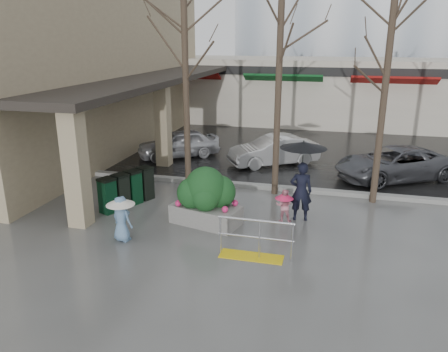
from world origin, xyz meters
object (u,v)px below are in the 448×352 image
at_px(tree_midwest, 280,38).
at_px(car_c, 394,163).
at_px(tree_mideast, 389,51).
at_px(woman, 302,173).
at_px(child_blue, 121,214).
at_px(child_pink, 284,203).
at_px(tree_west, 185,43).
at_px(car_b, 274,150).
at_px(handrail, 254,244).
at_px(planter, 206,197).
at_px(car_a, 179,144).
at_px(news_boxes, 127,189).

bearing_deg(tree_midwest, car_c, 33.33).
bearing_deg(tree_mideast, woman, -136.66).
xyz_separation_m(tree_mideast, child_blue, (-6.75, -4.74, -4.10)).
relative_size(woman, child_pink, 2.42).
relative_size(tree_west, car_b, 1.78).
relative_size(handrail, tree_mideast, 0.29).
relative_size(tree_mideast, planter, 2.99).
relative_size(car_a, car_b, 0.97).
bearing_deg(tree_midwest, tree_west, -180.00).
relative_size(news_boxes, car_b, 0.53).
height_order(tree_west, tree_mideast, tree_west).
xyz_separation_m(planter, car_b, (1.01, 6.71, -0.20)).
relative_size(woman, planter, 1.13).
height_order(handrail, tree_midwest, tree_midwest).
relative_size(tree_midwest, car_a, 1.89).
bearing_deg(planter, car_b, 81.42).
height_order(handrail, child_blue, child_blue).
distance_m(woman, car_b, 6.03).
height_order(tree_midwest, child_pink, tree_midwest).
xyz_separation_m(tree_mideast, news_boxes, (-7.78, -2.33, -4.30)).
xyz_separation_m(tree_mideast, child_pink, (-2.69, -2.38, -4.28)).
bearing_deg(car_b, planter, -40.91).
bearing_deg(child_pink, tree_west, -34.73).
xyz_separation_m(tree_midwest, tree_mideast, (3.30, -0.00, -0.37)).
distance_m(child_blue, news_boxes, 2.63).
bearing_deg(tree_mideast, car_b, 136.86).
height_order(tree_west, car_b, tree_west).
height_order(child_pink, car_b, car_b).
bearing_deg(child_blue, handrail, -161.96).
distance_m(child_pink, car_a, 8.34).
height_order(tree_midwest, tree_mideast, tree_midwest).
distance_m(tree_west, car_c, 9.06).
distance_m(tree_west, planter, 5.49).
height_order(planter, car_c, planter).
bearing_deg(child_blue, car_b, -89.94).
relative_size(child_pink, car_b, 0.26).
bearing_deg(car_a, tree_west, -10.09).
bearing_deg(car_a, child_blue, -24.87).
relative_size(tree_mideast, car_a, 1.76).
height_order(tree_midwest, news_boxes, tree_midwest).
distance_m(child_blue, planter, 2.50).
distance_m(car_a, car_c, 9.23).
distance_m(tree_mideast, planter, 7.04).
bearing_deg(news_boxes, car_a, 118.40).
height_order(handrail, child_pink, handrail).
relative_size(child_blue, news_boxes, 0.62).
bearing_deg(tree_mideast, car_a, 155.20).
bearing_deg(car_a, tree_mideast, 30.27).
distance_m(tree_west, child_blue, 6.42).
bearing_deg(woman, tree_midwest, -71.92).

